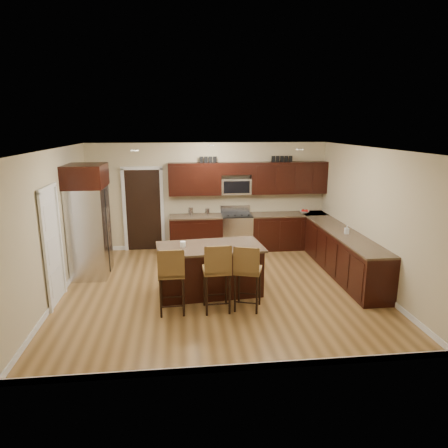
{
  "coord_description": "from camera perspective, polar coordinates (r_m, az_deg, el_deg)",
  "views": [
    {
      "loc": [
        -0.72,
        -7.28,
        3.1
      ],
      "look_at": [
        0.14,
        0.4,
        1.2
      ],
      "focal_mm": 32.0,
      "sensor_mm": 36.0,
      "label": 1
    }
  ],
  "objects": [
    {
      "name": "island",
      "position": [
        7.62,
        -2.01,
        -6.66
      ],
      "size": [
        2.05,
        1.21,
        0.92
      ],
      "rotation": [
        0.0,
        0.0,
        0.09
      ],
      "color": "black",
      "rests_on": "floor"
    },
    {
      "name": "wall_back",
      "position": [
        10.21,
        -2.22,
        3.96
      ],
      "size": [
        6.0,
        0.0,
        6.0
      ],
      "primitive_type": "plane",
      "rotation": [
        1.57,
        0.0,
        0.0
      ],
      "color": "#C4B68D",
      "rests_on": "floor"
    },
    {
      "name": "wall_left",
      "position": [
        7.83,
        -23.11,
        -0.21
      ],
      "size": [
        0.0,
        5.5,
        5.5
      ],
      "primitive_type": "plane",
      "rotation": [
        1.57,
        0.0,
        1.57
      ],
      "color": "#C4B68D",
      "rests_on": "floor"
    },
    {
      "name": "ceiling",
      "position": [
        7.32,
        -0.72,
        10.71
      ],
      "size": [
        6.0,
        6.0,
        0.0
      ],
      "primitive_type": "plane",
      "rotation": [
        3.14,
        0.0,
        0.0
      ],
      "color": "silver",
      "rests_on": "wall_back"
    },
    {
      "name": "canister_tall",
      "position": [
        9.95,
        -4.78,
        1.76
      ],
      "size": [
        0.12,
        0.12,
        0.21
      ],
      "primitive_type": "cylinder",
      "color": "silver",
      "rests_on": "base_cabinets"
    },
    {
      "name": "refrigerator",
      "position": [
        8.74,
        -18.75,
        0.55
      ],
      "size": [
        0.79,
        1.0,
        2.35
      ],
      "color": "silver",
      "rests_on": "floor"
    },
    {
      "name": "upper_cabinets",
      "position": [
        10.1,
        3.78,
        6.65
      ],
      "size": [
        4.0,
        0.33,
        0.8
      ],
      "color": "black",
      "rests_on": "wall_back"
    },
    {
      "name": "pantry_door",
      "position": [
        7.63,
        -23.36,
        -3.16
      ],
      "size": [
        0.03,
        0.8,
        2.04
      ],
      "primitive_type": "cube",
      "color": "white",
      "rests_on": "floor"
    },
    {
      "name": "microwave",
      "position": [
        10.09,
        1.7,
        5.41
      ],
      "size": [
        0.76,
        0.31,
        0.4
      ],
      "primitive_type": "cube",
      "color": "silver",
      "rests_on": "upper_cabinets"
    },
    {
      "name": "floor",
      "position": [
        7.94,
        -0.66,
        -9.13
      ],
      "size": [
        6.0,
        6.0,
        0.0
      ],
      "primitive_type": "plane",
      "color": "olive",
      "rests_on": "ground"
    },
    {
      "name": "stool_mid",
      "position": [
        6.72,
        -0.99,
        -6.58
      ],
      "size": [
        0.47,
        0.47,
        1.21
      ],
      "rotation": [
        0.0,
        0.0,
        0.04
      ],
      "color": "olive",
      "rests_on": "floor"
    },
    {
      "name": "canister_short",
      "position": [
        9.97,
        -2.41,
        1.73
      ],
      "size": [
        0.11,
        0.11,
        0.18
      ],
      "primitive_type": "cylinder",
      "color": "silver",
      "rests_on": "base_cabinets"
    },
    {
      "name": "base_cabinets",
      "position": [
        9.48,
        9.97,
        -2.53
      ],
      "size": [
        4.02,
        3.96,
        0.92
      ],
      "color": "black",
      "rests_on": "floor"
    },
    {
      "name": "letter_decor",
      "position": [
        10.03,
        3.01,
        9.22
      ],
      "size": [
        2.2,
        0.03,
        0.15
      ],
      "primitive_type": null,
      "color": "black",
      "rests_on": "upper_cabinets"
    },
    {
      "name": "stool_right",
      "position": [
        6.8,
        3.35,
        -6.6
      ],
      "size": [
        0.55,
        0.55,
        1.17
      ],
      "rotation": [
        0.0,
        0.0,
        -0.33
      ],
      "color": "olive",
      "rests_on": "floor"
    },
    {
      "name": "stool_left",
      "position": [
        6.71,
        -7.53,
        -6.99
      ],
      "size": [
        0.44,
        0.44,
        1.17
      ],
      "rotation": [
        0.0,
        0.0,
        0.02
      ],
      "color": "olive",
      "rests_on": "floor"
    },
    {
      "name": "fruit_bowl",
      "position": [
        10.45,
        11.44,
        1.71
      ],
      "size": [
        0.33,
        0.33,
        0.06
      ],
      "primitive_type": "imported",
      "rotation": [
        0.0,
        0.0,
        -0.38
      ],
      "color": "silver",
      "rests_on": "base_cabinets"
    },
    {
      "name": "island_jar",
      "position": [
        7.43,
        -5.9,
        -2.89
      ],
      "size": [
        0.1,
        0.1,
        0.1
      ],
      "primitive_type": "cylinder",
      "color": "white",
      "rests_on": "island"
    },
    {
      "name": "doorway",
      "position": [
        10.27,
        -11.42,
        1.94
      ],
      "size": [
        0.85,
        0.03,
        2.06
      ],
      "primitive_type": "cube",
      "color": "black",
      "rests_on": "floor"
    },
    {
      "name": "range",
      "position": [
        10.17,
        1.78,
        -1.13
      ],
      "size": [
        0.76,
        0.64,
        1.11
      ],
      "color": "silver",
      "rests_on": "floor"
    },
    {
      "name": "floor_mat",
      "position": [
        9.13,
        -0.32,
        -5.95
      ],
      "size": [
        1.05,
        0.89,
        0.01
      ],
      "primitive_type": "cube",
      "rotation": [
        0.0,
        0.0,
        0.39
      ],
      "color": "brown",
      "rests_on": "floor"
    },
    {
      "name": "soap_bottle",
      "position": [
        8.65,
        17.14,
        -0.77
      ],
      "size": [
        0.09,
        0.09,
        0.18
      ],
      "primitive_type": "imported",
      "rotation": [
        0.0,
        0.0,
        -0.15
      ],
      "color": "#B2B2B2",
      "rests_on": "base_cabinets"
    },
    {
      "name": "wall_right",
      "position": [
        8.36,
        20.24,
        0.89
      ],
      "size": [
        0.0,
        5.5,
        5.5
      ],
      "primitive_type": "plane",
      "rotation": [
        1.57,
        0.0,
        -1.57
      ],
      "color": "#C4B68D",
      "rests_on": "floor"
    }
  ]
}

